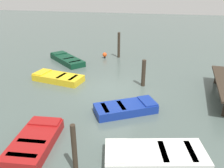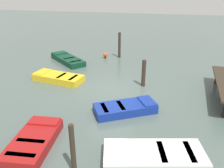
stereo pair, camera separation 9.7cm
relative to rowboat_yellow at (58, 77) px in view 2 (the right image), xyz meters
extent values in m
plane|color=#4C5B56|center=(0.53, 3.62, -0.22)|extent=(80.00, 80.00, 0.00)
cylinder|color=black|center=(-1.85, 9.62, 0.21)|extent=(0.20, 0.20, 0.85)
cube|color=gold|center=(0.00, 0.03, -0.02)|extent=(1.77, 3.29, 0.40)
cube|color=#4C3319|center=(0.00, 0.03, 0.12)|extent=(1.42, 2.78, 0.04)
cube|color=gold|center=(-0.20, -1.17, 0.21)|extent=(1.24, 0.87, 0.06)
cube|color=#42301E|center=(0.04, 0.26, 0.16)|extent=(1.01, 0.36, 0.04)
cube|color=#42301E|center=(0.19, 1.10, 0.16)|extent=(1.01, 0.36, 0.04)
cube|color=navy|center=(2.89, 4.82, -0.02)|extent=(2.47, 3.09, 0.40)
cube|color=silver|center=(2.89, 4.82, 0.12)|extent=(2.03, 2.59, 0.04)
cube|color=navy|center=(2.33, 5.79, 0.21)|extent=(1.25, 1.09, 0.06)
cube|color=#A4A49F|center=(3.00, 4.63, 0.16)|extent=(0.91, 0.64, 0.04)
cube|color=#A4A49F|center=(3.39, 3.95, 0.16)|extent=(0.91, 0.64, 0.04)
cube|color=silver|center=(5.92, 6.38, -0.02)|extent=(2.17, 3.65, 0.40)
cube|color=#334772|center=(5.92, 6.38, 0.12)|extent=(1.75, 3.08, 0.04)
cube|color=silver|center=(6.23, 5.08, 0.21)|extent=(1.41, 1.03, 0.06)
cube|color=navy|center=(5.86, 6.63, 0.16)|extent=(1.12, 0.45, 0.04)
cube|color=navy|center=(5.64, 7.54, 0.16)|extent=(1.12, 0.45, 0.04)
cube|color=maroon|center=(6.16, 1.96, -0.02)|extent=(2.85, 1.63, 0.40)
cube|color=black|center=(6.16, 1.96, 0.12)|extent=(2.41, 1.29, 0.04)
cube|color=maroon|center=(5.11, 1.85, 0.21)|extent=(0.72, 1.28, 0.06)
cube|color=black|center=(6.37, 1.99, 0.16)|extent=(0.31, 1.07, 0.04)
cube|color=black|center=(7.11, 2.06, 0.16)|extent=(0.31, 1.07, 0.04)
cube|color=#0C3823|center=(-3.73, -0.99, -0.02)|extent=(3.33, 3.61, 0.40)
cube|color=maroon|center=(-3.73, -0.99, 0.12)|extent=(2.76, 3.01, 0.04)
cube|color=#0C3823|center=(-4.67, -2.09, 0.21)|extent=(1.36, 1.33, 0.06)
cube|color=maroon|center=(-3.55, -0.77, 0.16)|extent=(0.85, 0.76, 0.04)
cube|color=maroon|center=(-2.89, 0.00, 0.16)|extent=(0.85, 0.76, 0.04)
cylinder|color=#33281E|center=(-0.44, 5.30, 0.59)|extent=(0.24, 0.24, 1.61)
cylinder|color=#33281E|center=(7.01, 3.92, 0.67)|extent=(0.16, 0.16, 1.77)
cylinder|color=#33281E|center=(-5.97, 2.69, 0.82)|extent=(0.22, 0.22, 2.08)
cylinder|color=#262626|center=(-5.46, 1.61, -0.16)|extent=(0.16, 0.16, 0.12)
sphere|color=#E54C19|center=(-5.46, 1.61, 0.08)|extent=(0.36, 0.36, 0.36)
camera|label=1|loc=(12.36, 6.35, 5.33)|focal=36.97mm
camera|label=2|loc=(12.33, 6.44, 5.33)|focal=36.97mm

